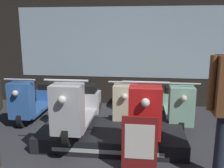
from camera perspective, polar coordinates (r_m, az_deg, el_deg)
shop_wall_back at (r=6.20m, az=1.58°, el=9.88°), size 9.13×0.09×3.20m
display_platform at (r=4.26m, az=-0.14°, el=-11.73°), size 2.37×1.11×0.25m
scooter_display_left at (r=4.13m, az=-7.63°, el=-5.20°), size 0.61×1.79×0.96m
scooter_display_right at (r=4.01m, az=7.40°, el=-5.76°), size 0.61×1.79×0.96m
scooter_backrow_0 at (r=5.67m, az=-17.13°, el=-3.42°), size 0.61×1.79×0.96m
scooter_backrow_1 at (r=5.35m, az=-7.29°, el=-3.90°), size 0.61×1.79×0.96m
scooter_backrow_2 at (r=5.20m, az=3.48°, el=-4.30°), size 0.61×1.79×0.96m
scooter_backrow_3 at (r=5.24m, az=14.47°, el=-4.55°), size 0.61×1.79×0.96m
price_sign_board at (r=3.34m, az=6.28°, el=-13.73°), size 0.46×0.04×0.79m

